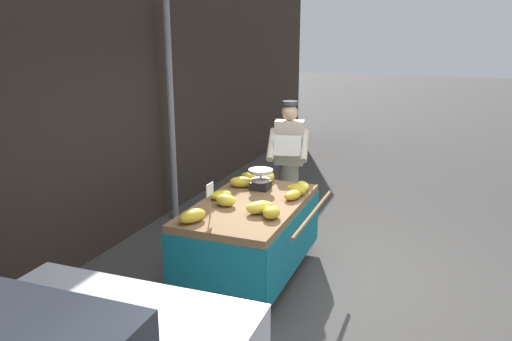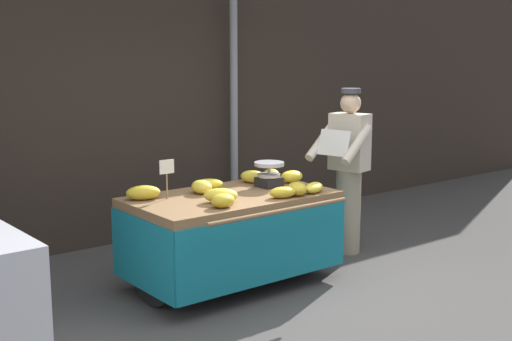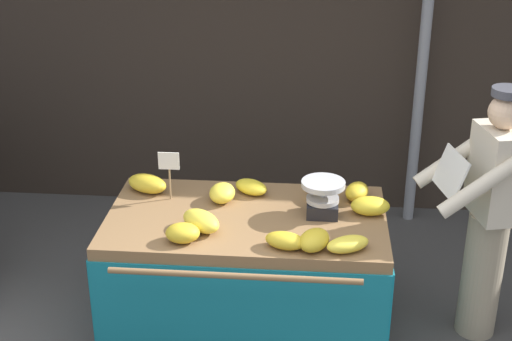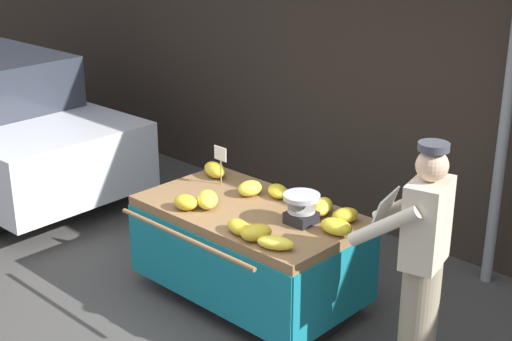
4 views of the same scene
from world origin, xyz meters
name	(u,v)px [view 2 (image 2 of 4)]	position (x,y,z in m)	size (l,w,h in m)	color
ground_plane	(304,311)	(0.00, 0.00, 0.00)	(60.00, 60.00, 0.00)	#423F3D
back_wall	(131,78)	(0.00, 2.85, 1.80)	(16.00, 0.24, 3.60)	#332821
street_pole	(234,101)	(1.17, 2.54, 1.50)	(0.09, 0.09, 3.01)	gray
banana_cart	(231,219)	(-0.09, 0.87, 0.61)	(1.82, 1.23, 0.83)	olive
weighing_scale	(269,174)	(0.39, 0.93, 0.95)	(0.28, 0.28, 0.24)	black
price_sign	(167,170)	(-0.63, 1.07, 1.08)	(0.14, 0.01, 0.34)	#997A51
banana_bunch_0	(272,174)	(0.62, 1.17, 0.89)	(0.15, 0.22, 0.11)	gold
banana_bunch_1	(143,193)	(-0.80, 1.17, 0.89)	(0.16, 0.29, 0.12)	gold
banana_bunch_2	(223,200)	(-0.44, 0.51, 0.89)	(0.17, 0.21, 0.12)	gold
banana_bunch_3	(297,189)	(0.35, 0.49, 0.89)	(0.16, 0.23, 0.12)	gold
banana_bunch_4	(292,176)	(0.70, 0.96, 0.89)	(0.17, 0.25, 0.12)	yellow
banana_bunch_5	(221,195)	(-0.35, 0.66, 0.89)	(0.17, 0.29, 0.12)	yellow
banana_bunch_6	(202,187)	(-0.27, 1.06, 0.89)	(0.17, 0.22, 0.12)	yellow
banana_bunch_7	(253,177)	(0.39, 1.17, 0.89)	(0.16, 0.27, 0.12)	yellow
banana_bunch_8	(314,188)	(0.54, 0.48, 0.88)	(0.13, 0.27, 0.09)	yellow
banana_bunch_9	(210,184)	(-0.09, 1.21, 0.88)	(0.16, 0.25, 0.09)	yellow
banana_bunch_10	(283,192)	(0.18, 0.48, 0.88)	(0.14, 0.25, 0.10)	gold
vendor_person	(348,170)	(1.44, 0.92, 0.87)	(0.65, 0.60, 1.71)	gray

